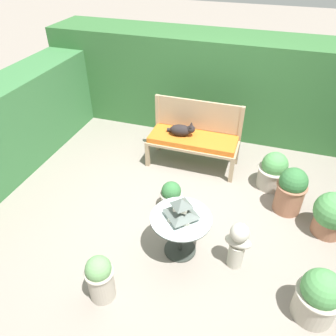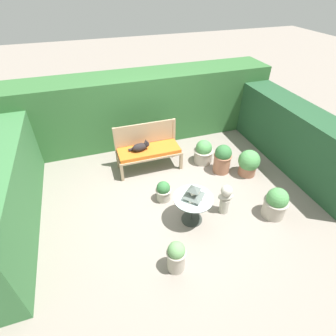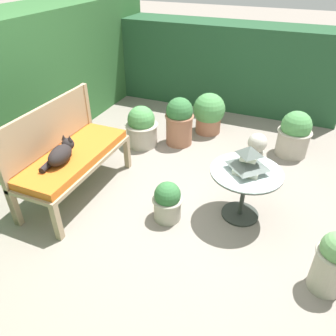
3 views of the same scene
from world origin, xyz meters
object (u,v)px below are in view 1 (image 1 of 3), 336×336
(potted_plant_hedge_corner, at_px, (171,196))
(garden_bench, at_px, (193,141))
(pagoda_birdhouse, at_px, (181,210))
(potted_plant_path_edge, at_px, (319,296))
(potted_plant_table_far, at_px, (291,190))
(potted_plant_table_near, at_px, (100,278))
(cat, at_px, (182,130))
(potted_plant_patio_mid, at_px, (273,171))
(patio_table, at_px, (181,225))
(potted_plant_bench_left, at_px, (332,215))
(garden_bust, at_px, (238,243))

(potted_plant_hedge_corner, bearing_deg, garden_bench, 89.52)
(pagoda_birdhouse, height_order, potted_plant_hedge_corner, pagoda_birdhouse)
(pagoda_birdhouse, distance_m, potted_plant_path_edge, 1.52)
(potted_plant_table_far, xyz_separation_m, potted_plant_table_near, (-1.74, -1.91, -0.05))
(garden_bench, relative_size, cat, 3.05)
(cat, xyz_separation_m, potted_plant_path_edge, (1.93, -2.06, -0.31))
(cat, bearing_deg, potted_plant_patio_mid, -12.87)
(potted_plant_hedge_corner, relative_size, potted_plant_table_near, 0.75)
(cat, relative_size, patio_table, 0.66)
(potted_plant_table_near, relative_size, potted_plant_bench_left, 0.96)
(potted_plant_path_edge, bearing_deg, potted_plant_patio_mid, 105.31)
(patio_table, bearing_deg, potted_plant_bench_left, 27.20)
(potted_plant_table_far, relative_size, potted_plant_table_near, 1.17)
(garden_bust, distance_m, potted_plant_table_near, 1.46)
(pagoda_birdhouse, xyz_separation_m, garden_bust, (0.63, 0.01, -0.31))
(potted_plant_table_far, bearing_deg, cat, 159.86)
(garden_bench, xyz_separation_m, cat, (-0.18, -0.00, 0.17))
(potted_plant_hedge_corner, bearing_deg, potted_plant_table_far, 16.90)
(potted_plant_table_far, distance_m, potted_plant_bench_left, 0.55)
(cat, distance_m, pagoda_birdhouse, 1.78)
(potted_plant_hedge_corner, height_order, potted_plant_table_near, potted_plant_table_near)
(pagoda_birdhouse, relative_size, potted_plant_table_far, 0.47)
(patio_table, distance_m, potted_plant_hedge_corner, 0.76)
(garden_bench, bearing_deg, pagoda_birdhouse, -79.68)
(potted_plant_path_edge, bearing_deg, potted_plant_hedge_corner, 150.20)
(potted_plant_hedge_corner, relative_size, potted_plant_path_edge, 0.70)
(pagoda_birdhouse, relative_size, potted_plant_hedge_corner, 0.75)
(patio_table, bearing_deg, garden_bench, 100.32)
(cat, xyz_separation_m, pagoda_birdhouse, (0.49, -1.71, 0.05))
(patio_table, distance_m, potted_plant_bench_left, 1.84)
(potted_plant_bench_left, bearing_deg, potted_plant_table_far, 151.00)
(garden_bench, xyz_separation_m, patio_table, (0.31, -1.71, -0.01))
(garden_bust, bearing_deg, potted_plant_path_edge, -17.22)
(pagoda_birdhouse, relative_size, potted_plant_table_near, 0.56)
(patio_table, relative_size, potted_plant_hedge_corner, 1.63)
(patio_table, xyz_separation_m, potted_plant_hedge_corner, (-0.32, 0.66, -0.22))
(garden_bust, bearing_deg, potted_plant_table_far, 71.26)
(patio_table, height_order, potted_plant_patio_mid, potted_plant_patio_mid)
(potted_plant_bench_left, bearing_deg, cat, 157.74)
(garden_bust, bearing_deg, potted_plant_patio_mid, 86.09)
(potted_plant_table_near, xyz_separation_m, potted_plant_path_edge, (2.03, 0.45, 0.00))
(garden_bust, height_order, potted_plant_path_edge, garden_bust)
(cat, height_order, garden_bust, cat)
(garden_bench, bearing_deg, cat, -178.78)
(cat, distance_m, potted_plant_patio_mid, 1.45)
(potted_plant_table_near, bearing_deg, garden_bench, 83.75)
(potted_plant_table_near, distance_m, potted_plant_path_edge, 2.08)
(cat, bearing_deg, potted_plant_path_edge, -53.59)
(cat, xyz_separation_m, potted_plant_hedge_corner, (0.17, -1.05, -0.39))
(garden_bench, relative_size, garden_bust, 2.24)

